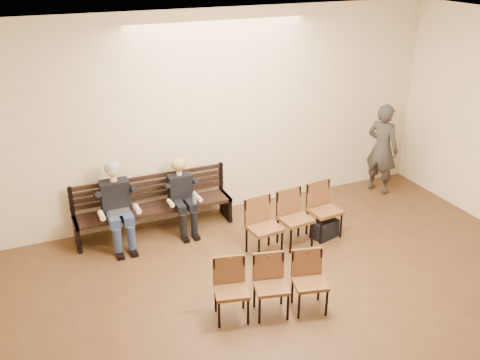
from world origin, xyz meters
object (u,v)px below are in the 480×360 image
at_px(seated_man, 117,205).
at_px(passerby, 383,142).
at_px(seated_woman, 182,199).
at_px(water_bottle, 195,204).
at_px(bench, 155,219).
at_px(chair_row_back, 271,287).
at_px(bag, 324,229).
at_px(laptop, 120,214).
at_px(chair_row_front, 295,219).

relative_size(seated_man, passerby, 0.67).
height_order(seated_woman, passerby, passerby).
relative_size(water_bottle, passerby, 0.11).
height_order(bench, seated_man, seated_man).
height_order(bench, seated_woman, seated_woman).
distance_m(water_bottle, passerby, 3.84).
relative_size(seated_man, water_bottle, 6.20).
relative_size(bench, seated_woman, 2.35).
distance_m(water_bottle, chair_row_back, 2.35).
bearing_deg(bag, chair_row_back, -139.73).
bearing_deg(laptop, bench, 17.73).
xyz_separation_m(bag, chair_row_back, (-1.68, -1.42, 0.25)).
height_order(water_bottle, chair_row_back, chair_row_back).
xyz_separation_m(seated_man, laptop, (0.01, -0.13, -0.09)).
bearing_deg(bench, chair_row_back, -73.61).
xyz_separation_m(water_bottle, chair_row_front, (1.34, -0.93, -0.11)).
bearing_deg(seated_woman, chair_row_back, -82.31).
bearing_deg(bench, passerby, -1.95).
relative_size(seated_man, chair_row_front, 0.82).
distance_m(laptop, passerby, 5.02).
distance_m(bench, laptop, 0.74).
height_order(water_bottle, chair_row_front, chair_row_front).
height_order(seated_woman, laptop, seated_woman).
bearing_deg(bench, seated_man, -168.92).
bearing_deg(bag, passerby, 30.74).
height_order(passerby, chair_row_back, passerby).
bearing_deg(chair_row_back, bag, 53.59).
bearing_deg(laptop, water_bottle, -10.97).
bearing_deg(seated_woman, passerby, -0.43).
height_order(bench, bag, bench).
bearing_deg(seated_man, chair_row_front, -25.04).
bearing_deg(bag, chair_row_front, -178.29).
bearing_deg(chair_row_front, bench, 139.68).
xyz_separation_m(seated_man, chair_row_front, (2.53, -1.18, -0.21)).
height_order(seated_man, water_bottle, seated_man).
bearing_deg(laptop, passerby, -3.82).
distance_m(water_bottle, bag, 2.14).
relative_size(bench, laptop, 7.83).
bearing_deg(laptop, seated_man, 87.88).
relative_size(seated_woman, chair_row_back, 0.76).
xyz_separation_m(bench, chair_row_back, (0.80, -2.71, 0.18)).
relative_size(seated_man, chair_row_back, 0.92).
relative_size(bag, chair_row_front, 0.25).
distance_m(water_bottle, chair_row_front, 1.63).
bearing_deg(seated_woman, water_bottle, -62.69).
bearing_deg(chair_row_front, passerby, 18.87).
xyz_separation_m(water_bottle, bag, (1.90, -0.91, -0.41)).
height_order(seated_woman, chair_row_back, seated_woman).
height_order(laptop, chair_row_front, chair_row_front).
bearing_deg(seated_man, bag, -20.67).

